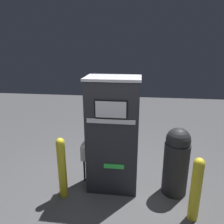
% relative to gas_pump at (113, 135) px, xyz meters
% --- Properties ---
extents(ground_plane, '(14.00, 14.00, 0.00)m').
position_rel_gas_pump_xyz_m(ground_plane, '(0.00, -0.27, -0.96)').
color(ground_plane, '#4C4C4F').
extents(gas_pump, '(0.92, 0.57, 1.91)m').
position_rel_gas_pump_xyz_m(gas_pump, '(0.00, 0.00, 0.00)').
color(gas_pump, '#28282D').
rests_on(gas_pump, ground_plane).
extents(safety_bollard, '(0.13, 0.13, 1.03)m').
position_rel_gas_pump_xyz_m(safety_bollard, '(-0.76, -0.38, -0.42)').
color(safety_bollard, yellow).
rests_on(safety_bollard, ground_plane).
extents(trash_bin, '(0.41, 0.41, 1.14)m').
position_rel_gas_pump_xyz_m(trash_bin, '(1.03, -0.05, -0.37)').
color(trash_bin, '#232326').
rests_on(trash_bin, ground_plane).
extents(safety_bollard_far, '(0.15, 0.15, 0.96)m').
position_rel_gas_pump_xyz_m(safety_bollard_far, '(1.22, -0.61, -0.45)').
color(safety_bollard_far, yellow).
rests_on(safety_bollard_far, ground_plane).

